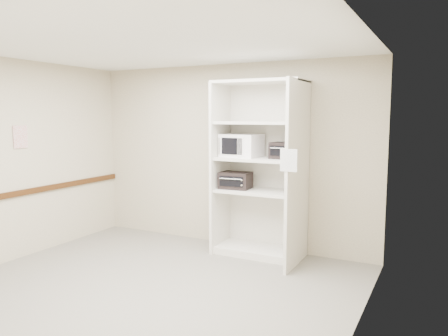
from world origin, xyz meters
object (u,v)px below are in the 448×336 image
at_px(microwave, 241,145).
at_px(toaster_oven_upper, 286,151).
at_px(toaster_oven_lower, 236,180).
at_px(shelving_unit, 262,175).

relative_size(microwave, toaster_oven_upper, 1.38).
bearing_deg(microwave, toaster_oven_lower, -128.61).
xyz_separation_m(shelving_unit, microwave, (-0.33, 0.03, 0.40)).
bearing_deg(shelving_unit, toaster_oven_lower, -175.11).
bearing_deg(microwave, toaster_oven_upper, 4.84).
relative_size(shelving_unit, toaster_oven_lower, 5.76).
bearing_deg(toaster_oven_lower, shelving_unit, 0.84).
height_order(toaster_oven_upper, toaster_oven_lower, toaster_oven_upper).
bearing_deg(toaster_oven_upper, microwave, -175.56).
relative_size(shelving_unit, microwave, 4.58).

